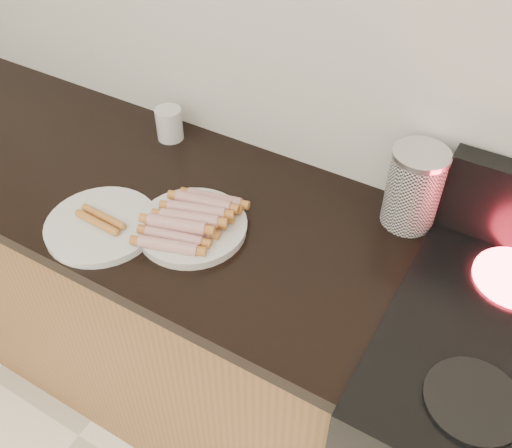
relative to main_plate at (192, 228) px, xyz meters
The scene contains 10 objects.
wall_back 0.55m from the main_plate, 76.03° to the left, with size 4.00×0.04×2.60m, color silver.
cabinet_base 0.78m from the main_plate, behind, with size 2.20×0.59×0.86m, color brown.
counter_slab 0.61m from the main_plate, behind, with size 2.20×0.62×0.04m, color black.
burner_near_left 0.71m from the main_plate, ahead, with size 0.18×0.18×0.01m, color black.
main_plate is the anchor object (origin of this frame).
side_plate 0.22m from the main_plate, 151.50° to the right, with size 0.27×0.27×0.02m, color silver.
hotdog_pile 0.03m from the main_plate, ahead, with size 0.14×0.25×0.05m.
plain_sausages 0.22m from the main_plate, 151.50° to the right, with size 0.12×0.05×0.02m.
canister 0.53m from the main_plate, 34.45° to the left, with size 0.13×0.13×0.20m.
mug 0.40m from the main_plate, 133.96° to the left, with size 0.08×0.08×0.09m, color white.
Camera 1 is at (0.54, 0.85, 1.85)m, focal length 40.00 mm.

